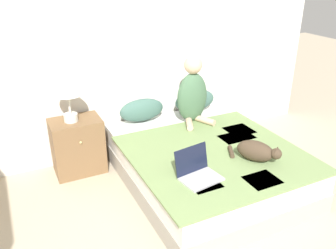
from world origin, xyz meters
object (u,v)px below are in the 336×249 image
(cat_tabby, at_px, (256,151))
(table_lamp, at_px, (67,89))
(bed, at_px, (205,163))
(laptop_open, at_px, (198,172))
(pillow_far, at_px, (195,100))
(nightstand, at_px, (78,146))
(person_sitting, at_px, (193,94))
(pillow_near, at_px, (142,110))

(cat_tabby, xyz_separation_m, table_lamp, (-1.41, 1.23, 0.43))
(bed, xyz_separation_m, cat_tabby, (0.25, -0.46, 0.31))
(laptop_open, relative_size, table_lamp, 0.78)
(cat_tabby, relative_size, table_lamp, 1.05)
(bed, bearing_deg, table_lamp, 146.30)
(bed, relative_size, table_lamp, 4.08)
(pillow_far, xyz_separation_m, nightstand, (-1.47, -0.06, -0.26))
(cat_tabby, bearing_deg, laptop_open, -121.83)
(laptop_open, bearing_deg, table_lamp, 113.68)
(bed, xyz_separation_m, pillow_far, (0.35, 0.84, 0.35))
(cat_tabby, bearing_deg, table_lamp, -164.32)
(bed, height_order, table_lamp, table_lamp)
(laptop_open, xyz_separation_m, nightstand, (-0.75, 1.25, -0.18))
(laptop_open, bearing_deg, person_sitting, 54.46)
(bed, relative_size, pillow_far, 3.66)
(nightstand, bearing_deg, pillow_far, 2.29)
(pillow_near, height_order, person_sitting, person_sitting)
(nightstand, bearing_deg, pillow_near, 4.35)
(cat_tabby, height_order, nightstand, cat_tabby)
(laptop_open, bearing_deg, pillow_far, 52.66)
(cat_tabby, xyz_separation_m, laptop_open, (-0.63, -0.02, -0.04))
(person_sitting, bearing_deg, pillow_near, 153.33)
(bed, distance_m, person_sitting, 0.81)
(person_sitting, xyz_separation_m, table_lamp, (-1.32, 0.19, 0.19))
(nightstand, bearing_deg, cat_tabby, -41.96)
(pillow_near, xyz_separation_m, pillow_far, (0.70, 0.00, 0.00))
(pillow_near, relative_size, cat_tabby, 1.07)
(pillow_near, height_order, cat_tabby, pillow_near)
(pillow_near, xyz_separation_m, nightstand, (-0.77, -0.06, -0.26))
(person_sitting, height_order, table_lamp, person_sitting)
(bed, relative_size, nightstand, 3.18)
(table_lamp, bearing_deg, bed, -33.70)
(pillow_far, xyz_separation_m, cat_tabby, (-0.09, -1.29, -0.03))
(pillow_near, distance_m, laptop_open, 1.31)
(bed, height_order, laptop_open, laptop_open)
(person_sitting, bearing_deg, laptop_open, -117.04)
(person_sitting, xyz_separation_m, nightstand, (-1.28, 0.20, -0.46))
(person_sitting, distance_m, cat_tabby, 1.07)
(pillow_far, bearing_deg, pillow_near, 180.00)
(pillow_near, relative_size, person_sitting, 0.69)
(cat_tabby, xyz_separation_m, nightstand, (-1.37, 1.23, -0.22))
(laptop_open, distance_m, table_lamp, 1.54)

